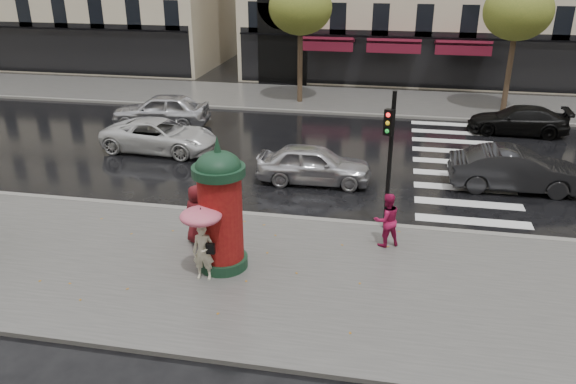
% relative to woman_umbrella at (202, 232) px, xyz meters
% --- Properties ---
extents(ground, '(160.00, 160.00, 0.00)m').
position_rel_woman_umbrella_xyz_m(ground, '(1.22, 0.99, -1.45)').
color(ground, black).
rests_on(ground, ground).
extents(near_sidewalk, '(90.00, 7.00, 0.12)m').
position_rel_woman_umbrella_xyz_m(near_sidewalk, '(1.22, 0.49, -1.39)').
color(near_sidewalk, '#474744').
rests_on(near_sidewalk, ground).
extents(far_sidewalk, '(90.00, 6.00, 0.12)m').
position_rel_woman_umbrella_xyz_m(far_sidewalk, '(1.22, 19.99, -1.39)').
color(far_sidewalk, '#474744').
rests_on(far_sidewalk, ground).
extents(near_kerb, '(90.00, 0.25, 0.14)m').
position_rel_woman_umbrella_xyz_m(near_kerb, '(1.22, 3.99, -1.38)').
color(near_kerb, slate).
rests_on(near_kerb, ground).
extents(far_kerb, '(90.00, 0.25, 0.14)m').
position_rel_woman_umbrella_xyz_m(far_kerb, '(1.22, 16.99, -1.38)').
color(far_kerb, slate).
rests_on(far_kerb, ground).
extents(zebra_crossing, '(3.60, 11.75, 0.01)m').
position_rel_woman_umbrella_xyz_m(zebra_crossing, '(7.22, 10.59, -1.44)').
color(zebra_crossing, silver).
rests_on(zebra_crossing, ground).
extents(tree_far_left, '(3.40, 3.40, 6.64)m').
position_rel_woman_umbrella_xyz_m(tree_far_left, '(-0.78, 18.99, 3.72)').
color(tree_far_left, '#38281C').
rests_on(tree_far_left, ground).
extents(tree_far_right, '(3.40, 3.40, 6.64)m').
position_rel_woman_umbrella_xyz_m(tree_far_right, '(10.22, 18.99, 3.72)').
color(tree_far_right, '#38281C').
rests_on(tree_far_right, ground).
extents(woman_umbrella, '(1.05, 1.05, 2.02)m').
position_rel_woman_umbrella_xyz_m(woman_umbrella, '(0.00, 0.00, 0.00)').
color(woman_umbrella, beige).
rests_on(woman_umbrella, near_sidewalk).
extents(woman_red, '(0.96, 0.89, 1.60)m').
position_rel_woman_umbrella_xyz_m(woman_red, '(4.52, 2.68, -0.53)').
color(woman_red, '#A51445').
rests_on(woman_red, near_sidewalk).
extents(man_burgundy, '(0.96, 0.74, 1.76)m').
position_rel_woman_umbrella_xyz_m(man_burgundy, '(-0.80, 1.85, -0.45)').
color(man_burgundy, '#561116').
rests_on(man_burgundy, near_sidewalk).
extents(morris_column, '(1.36, 1.36, 3.65)m').
position_rel_woman_umbrella_xyz_m(morris_column, '(0.29, 0.68, 0.42)').
color(morris_column, '#13321F').
rests_on(morris_column, near_sidewalk).
extents(traffic_light, '(0.32, 0.42, 4.23)m').
position_rel_woman_umbrella_xyz_m(traffic_light, '(4.44, 3.72, 1.23)').
color(traffic_light, black).
rests_on(traffic_light, near_sidewalk).
extents(car_silver, '(4.25, 1.81, 1.43)m').
position_rel_woman_umbrella_xyz_m(car_silver, '(1.75, 7.36, -0.73)').
color(car_silver, '#BAB9BE').
rests_on(car_silver, ground).
extents(car_darkgrey, '(4.60, 1.65, 1.51)m').
position_rel_woman_umbrella_xyz_m(car_darkgrey, '(8.91, 8.01, -0.70)').
color(car_darkgrey, black).
rests_on(car_darkgrey, ground).
extents(car_white, '(5.06, 2.60, 1.37)m').
position_rel_woman_umbrella_xyz_m(car_white, '(-5.23, 9.66, -0.77)').
color(car_white, silver).
rests_on(car_white, ground).
extents(car_black, '(4.55, 1.99, 1.30)m').
position_rel_woman_umbrella_xyz_m(car_black, '(10.25, 15.21, -0.80)').
color(car_black, black).
rests_on(car_black, ground).
extents(car_far_silver, '(4.88, 2.42, 1.60)m').
position_rel_woman_umbrella_xyz_m(car_far_silver, '(-6.68, 13.27, -0.65)').
color(car_far_silver, '#B1B0B6').
rests_on(car_far_silver, ground).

